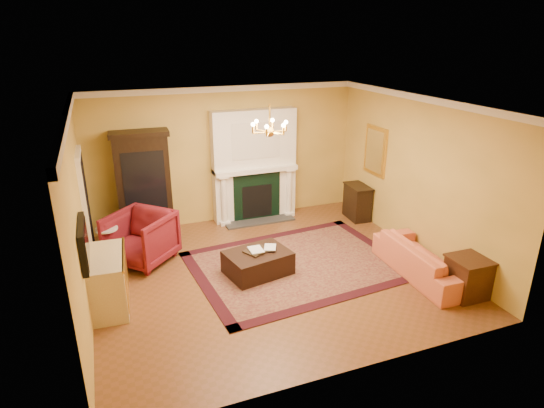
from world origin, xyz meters
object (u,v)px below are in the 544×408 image
coral_sofa (424,254)px  wingback_armchair (141,236)px  commode (107,281)px  leather_ottoman (258,262)px  pedestal_table (108,243)px  end_table (467,278)px  console_table (357,203)px  china_cabinet (144,187)px

coral_sofa → wingback_armchair: bearing=65.6°
wingback_armchair → coral_sofa: bearing=18.4°
commode → leather_ottoman: size_ratio=1.08×
pedestal_table → coral_sofa: size_ratio=0.35×
wingback_armchair → coral_sofa: size_ratio=0.51×
end_table → coral_sofa: bearing=104.9°
leather_ottoman → pedestal_table: bearing=139.8°
wingback_armchair → commode: 1.48m
pedestal_table → wingback_armchair: bearing=-13.7°
commode → coral_sofa: commode is taller
coral_sofa → end_table: size_ratio=3.24×
commode → coral_sofa: bearing=-6.7°
wingback_armchair → console_table: 4.89m
commode → leather_ottoman: (2.51, 0.14, -0.22)m
leather_ottoman → commode: bearing=171.6°
china_cabinet → pedestal_table: china_cabinet is taller
wingback_armchair → leather_ottoman: (1.87, -1.20, -0.32)m
china_cabinet → coral_sofa: size_ratio=1.02×
end_table → leather_ottoman: (-2.94, 1.90, -0.10)m
console_table → leather_ottoman: bearing=-147.6°
pedestal_table → china_cabinet: bearing=53.6°
coral_sofa → end_table: (0.22, -0.82, -0.09)m
china_cabinet → end_table: china_cabinet is taller
commode → leather_ottoman: 2.53m
coral_sofa → end_table: bearing=-163.1°
china_cabinet → wingback_armchair: china_cabinet is taller
pedestal_table → coral_sofa: (5.16, -2.42, -0.01)m
commode → console_table: (5.51, 1.78, -0.05)m
china_cabinet → pedestal_table: (-0.82, -1.11, -0.65)m
wingback_armchair → coral_sofa: 5.13m
leather_ottoman → coral_sofa: bearing=-33.2°
coral_sofa → leather_ottoman: size_ratio=1.92×
commode → pedestal_table: bearing=90.8°
coral_sofa → console_table: 2.74m
china_cabinet → commode: china_cabinet is taller
pedestal_table → console_table: (5.44, 0.30, -0.03)m
wingback_armchair → end_table: size_ratio=1.66×
china_cabinet → console_table: bearing=-7.0°
china_cabinet → console_table: size_ratio=2.78×
end_table → console_table: (0.06, 3.54, 0.06)m
pedestal_table → console_table: bearing=3.2°
wingback_armchair → end_table: 5.72m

